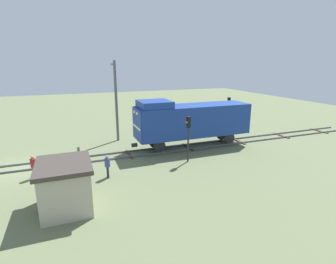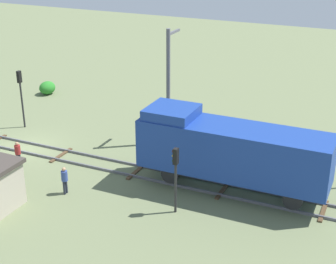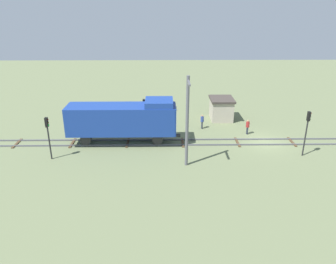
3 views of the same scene
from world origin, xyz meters
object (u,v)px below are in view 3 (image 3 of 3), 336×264
at_px(catenary_mast, 187,120).
at_px(locomotive, 124,119).
at_px(traffic_signal_mid, 144,109).
at_px(worker_near_track, 248,126).
at_px(relay_hut, 221,109).
at_px(worker_by_signal, 202,121).
at_px(traffic_signal_near, 307,126).
at_px(traffic_signal_far, 48,131).

bearing_deg(catenary_mast, locomotive, 50.66).
xyz_separation_m(traffic_signal_mid, worker_near_track, (-1.00, -11.61, -1.69)).
bearing_deg(locomotive, worker_near_track, -79.94).
distance_m(catenary_mast, relay_hut, 13.93).
bearing_deg(worker_by_signal, traffic_signal_near, -31.72).
bearing_deg(worker_by_signal, traffic_signal_far, -145.11).
xyz_separation_m(locomotive, relay_hut, (7.50, -11.40, -1.38)).
bearing_deg(relay_hut, worker_near_track, -157.27).
height_order(locomotive, traffic_signal_mid, locomotive).
xyz_separation_m(traffic_signal_mid, worker_by_signal, (0.80, -6.70, -1.69)).
height_order(worker_by_signal, catenary_mast, catenary_mast).
distance_m(traffic_signal_far, catenary_mast, 12.91).
relative_size(traffic_signal_far, worker_by_signal, 2.45).
height_order(traffic_signal_mid, relay_hut, traffic_signal_mid).
bearing_deg(catenary_mast, traffic_signal_mid, 26.69).
xyz_separation_m(locomotive, traffic_signal_near, (-3.20, -17.62, 0.33)).
distance_m(locomotive, traffic_signal_far, 7.49).
distance_m(traffic_signal_mid, relay_hut, 10.41).
bearing_deg(traffic_signal_near, worker_near_track, 36.14).
bearing_deg(worker_by_signal, worker_near_track, -12.42).
distance_m(locomotive, traffic_signal_near, 17.92).
xyz_separation_m(traffic_signal_near, catenary_mast, (-1.86, 11.45, 1.27)).
relative_size(worker_near_track, worker_by_signal, 1.00).
bearing_deg(traffic_signal_mid, traffic_signal_near, -112.80).
xyz_separation_m(locomotive, worker_near_track, (2.40, -13.53, -1.78)).
height_order(traffic_signal_near, relay_hut, traffic_signal_near).
relative_size(locomotive, traffic_signal_mid, 3.02).
bearing_deg(relay_hut, locomotive, 123.35).
bearing_deg(traffic_signal_mid, worker_by_signal, -83.20).
bearing_deg(worker_by_signal, relay_hut, 57.67).
distance_m(worker_near_track, relay_hut, 5.54).
bearing_deg(worker_by_signal, locomotive, -146.33).
relative_size(locomotive, traffic_signal_far, 2.79).
xyz_separation_m(worker_near_track, relay_hut, (5.10, 2.14, 0.40)).
xyz_separation_m(traffic_signal_mid, traffic_signal_far, (-7.00, 8.48, 0.21)).
height_order(traffic_signal_mid, worker_by_signal, traffic_signal_mid).
height_order(worker_near_track, catenary_mast, catenary_mast).
bearing_deg(traffic_signal_far, relay_hut, -58.28).
relative_size(traffic_signal_far, worker_near_track, 2.45).
distance_m(traffic_signal_far, relay_hut, 21.17).
bearing_deg(catenary_mast, worker_near_track, -44.62).
distance_m(traffic_signal_near, relay_hut, 12.50).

